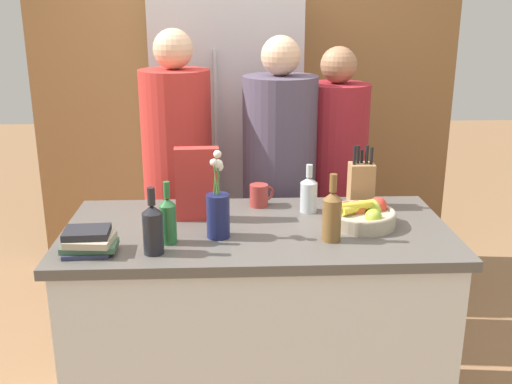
{
  "coord_description": "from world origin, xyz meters",
  "views": [
    {
      "loc": [
        -0.11,
        -2.26,
        1.78
      ],
      "look_at": [
        0.0,
        0.09,
        1.04
      ],
      "focal_mm": 42.0,
      "sensor_mm": 36.0,
      "label": 1
    }
  ],
  "objects_px": {
    "book_stack": "(89,242)",
    "bottle_wine": "(168,219)",
    "flower_vase": "(218,210)",
    "bottle_water": "(153,228)",
    "person_at_sink": "(178,177)",
    "refrigerator": "(228,147)",
    "knife_block": "(361,184)",
    "bottle_vinegar": "(332,215)",
    "person_in_red_tee": "(334,181)",
    "bottle_oil": "(309,193)",
    "cereal_box": "(197,184)",
    "person_in_blue": "(279,182)",
    "coffee_mug": "(260,195)",
    "fruit_bowl": "(362,215)"
  },
  "relations": [
    {
      "from": "knife_block",
      "to": "book_stack",
      "type": "relative_size",
      "value": 1.41
    },
    {
      "from": "bottle_oil",
      "to": "person_in_red_tee",
      "type": "distance_m",
      "value": 0.62
    },
    {
      "from": "bottle_vinegar",
      "to": "bottle_wine",
      "type": "bearing_deg",
      "value": 179.77
    },
    {
      "from": "refrigerator",
      "to": "book_stack",
      "type": "relative_size",
      "value": 9.48
    },
    {
      "from": "refrigerator",
      "to": "knife_block",
      "type": "distance_m",
      "value": 1.26
    },
    {
      "from": "bottle_wine",
      "to": "person_in_blue",
      "type": "xyz_separation_m",
      "value": [
        0.48,
        0.8,
        -0.1
      ]
    },
    {
      "from": "bottle_oil",
      "to": "cereal_box",
      "type": "bearing_deg",
      "value": -171.53
    },
    {
      "from": "coffee_mug",
      "to": "bottle_vinegar",
      "type": "height_order",
      "value": "bottle_vinegar"
    },
    {
      "from": "bottle_oil",
      "to": "bottle_wine",
      "type": "height_order",
      "value": "bottle_wine"
    },
    {
      "from": "refrigerator",
      "to": "book_stack",
      "type": "bearing_deg",
      "value": -107.75
    },
    {
      "from": "fruit_bowl",
      "to": "book_stack",
      "type": "xyz_separation_m",
      "value": [
        -1.05,
        -0.24,
        -0.0
      ]
    },
    {
      "from": "bottle_oil",
      "to": "bottle_water",
      "type": "relative_size",
      "value": 0.85
    },
    {
      "from": "bottle_vinegar",
      "to": "person_in_red_tee",
      "type": "distance_m",
      "value": 0.93
    },
    {
      "from": "book_stack",
      "to": "cereal_box",
      "type": "bearing_deg",
      "value": 42.01
    },
    {
      "from": "refrigerator",
      "to": "cereal_box",
      "type": "height_order",
      "value": "refrigerator"
    },
    {
      "from": "flower_vase",
      "to": "bottle_water",
      "type": "relative_size",
      "value": 1.39
    },
    {
      "from": "refrigerator",
      "to": "bottle_vinegar",
      "type": "distance_m",
      "value": 1.55
    },
    {
      "from": "knife_block",
      "to": "book_stack",
      "type": "bearing_deg",
      "value": -156.82
    },
    {
      "from": "bottle_vinegar",
      "to": "person_in_red_tee",
      "type": "xyz_separation_m",
      "value": [
        0.17,
        0.9,
        -0.14
      ]
    },
    {
      "from": "cereal_box",
      "to": "bottle_vinegar",
      "type": "bearing_deg",
      "value": -26.77
    },
    {
      "from": "flower_vase",
      "to": "bottle_wine",
      "type": "height_order",
      "value": "flower_vase"
    },
    {
      "from": "bottle_vinegar",
      "to": "refrigerator",
      "type": "bearing_deg",
      "value": 104.7
    },
    {
      "from": "cereal_box",
      "to": "bottle_water",
      "type": "distance_m",
      "value": 0.39
    },
    {
      "from": "refrigerator",
      "to": "person_at_sink",
      "type": "distance_m",
      "value": 0.7
    },
    {
      "from": "coffee_mug",
      "to": "bottle_oil",
      "type": "bearing_deg",
      "value": -22.65
    },
    {
      "from": "bottle_water",
      "to": "person_in_blue",
      "type": "height_order",
      "value": "person_in_blue"
    },
    {
      "from": "bottle_water",
      "to": "person_in_blue",
      "type": "xyz_separation_m",
      "value": [
        0.53,
        0.89,
        -0.1
      ]
    },
    {
      "from": "flower_vase",
      "to": "bottle_oil",
      "type": "distance_m",
      "value": 0.48
    },
    {
      "from": "refrigerator",
      "to": "person_in_red_tee",
      "type": "height_order",
      "value": "refrigerator"
    },
    {
      "from": "person_at_sink",
      "to": "refrigerator",
      "type": "bearing_deg",
      "value": 90.54
    },
    {
      "from": "bottle_oil",
      "to": "person_in_blue",
      "type": "bearing_deg",
      "value": 100.64
    },
    {
      "from": "knife_block",
      "to": "cereal_box",
      "type": "xyz_separation_m",
      "value": [
        -0.71,
        -0.13,
        0.05
      ]
    },
    {
      "from": "coffee_mug",
      "to": "bottle_wine",
      "type": "height_order",
      "value": "bottle_wine"
    },
    {
      "from": "flower_vase",
      "to": "bottle_oil",
      "type": "height_order",
      "value": "flower_vase"
    },
    {
      "from": "bottle_water",
      "to": "bottle_vinegar",
      "type": "bearing_deg",
      "value": 8.12
    },
    {
      "from": "bottle_vinegar",
      "to": "person_in_blue",
      "type": "height_order",
      "value": "person_in_blue"
    },
    {
      "from": "bottle_wine",
      "to": "bottle_water",
      "type": "height_order",
      "value": "bottle_water"
    },
    {
      "from": "fruit_bowl",
      "to": "coffee_mug",
      "type": "distance_m",
      "value": 0.48
    },
    {
      "from": "bottle_wine",
      "to": "person_at_sink",
      "type": "distance_m",
      "value": 0.85
    },
    {
      "from": "refrigerator",
      "to": "bottle_vinegar",
      "type": "xyz_separation_m",
      "value": [
        0.39,
        -1.49,
        0.08
      ]
    },
    {
      "from": "flower_vase",
      "to": "bottle_water",
      "type": "bearing_deg",
      "value": -147.13
    },
    {
      "from": "knife_block",
      "to": "flower_vase",
      "type": "distance_m",
      "value": 0.71
    },
    {
      "from": "person_in_red_tee",
      "to": "bottle_vinegar",
      "type": "bearing_deg",
      "value": -111.15
    },
    {
      "from": "knife_block",
      "to": "coffee_mug",
      "type": "relative_size",
      "value": 2.49
    },
    {
      "from": "bottle_oil",
      "to": "bottle_water",
      "type": "bearing_deg",
      "value": -145.34
    },
    {
      "from": "person_in_blue",
      "to": "bottle_vinegar",
      "type": "bearing_deg",
      "value": -79.55
    },
    {
      "from": "book_stack",
      "to": "bottle_wine",
      "type": "height_order",
      "value": "bottle_wine"
    },
    {
      "from": "refrigerator",
      "to": "bottle_vinegar",
      "type": "relative_size",
      "value": 7.14
    },
    {
      "from": "person_at_sink",
      "to": "bottle_vinegar",
      "type": "bearing_deg",
      "value": -30.6
    },
    {
      "from": "bottle_vinegar",
      "to": "fruit_bowl",
      "type": "bearing_deg",
      "value": 46.05
    }
  ]
}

